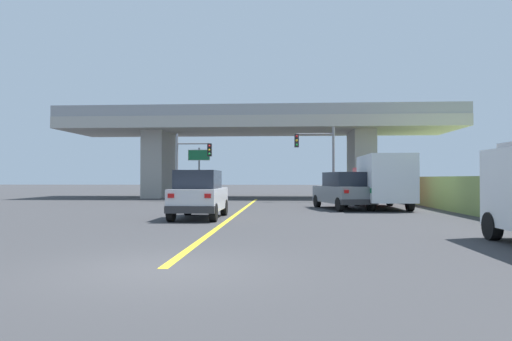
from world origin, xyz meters
TOP-DOWN VIEW (x-y plane):
  - ground at (0.00, 31.97)m, footprint 160.00×160.00m
  - overpass_bridge at (0.00, 31.97)m, footprint 33.35×8.28m
  - lane_divider_stripe at (0.00, 14.39)m, footprint 0.20×28.77m
  - suv_lead at (-1.32, 10.79)m, footprint 1.93×4.29m
  - suv_crossing at (5.47, 17.11)m, footprint 3.04×5.12m
  - box_truck at (7.70, 17.76)m, footprint 2.33×6.84m
  - traffic_signal_nearside at (4.80, 25.05)m, footprint 2.89×0.36m
  - traffic_signal_farside at (-4.84, 25.68)m, footprint 2.71×0.36m
  - highway_sign at (-4.98, 30.41)m, footprint 1.88×0.17m

SIDE VIEW (x-z plane):
  - ground at x=0.00m, z-range 0.00..0.00m
  - lane_divider_stripe at x=0.00m, z-range 0.00..0.01m
  - suv_lead at x=-1.32m, z-range 0.00..2.02m
  - suv_crossing at x=5.47m, z-range 0.01..2.03m
  - box_truck at x=7.70m, z-range 0.09..3.03m
  - traffic_signal_farside at x=-4.84m, z-range 0.63..5.64m
  - highway_sign at x=-4.98m, z-range 1.05..5.34m
  - traffic_signal_nearside at x=4.80m, z-range 0.79..6.18m
  - overpass_bridge at x=0.00m, z-range 1.54..9.13m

